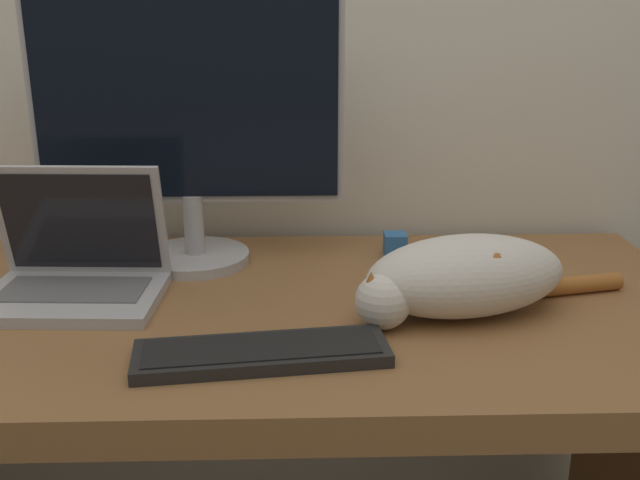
# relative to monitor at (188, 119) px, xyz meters

# --- Properties ---
(desk) EXTENTS (1.70, 0.75, 0.70)m
(desk) POSITION_rel_monitor_xyz_m (0.08, -0.22, -0.42)
(desk) COLOR olive
(desk) RESTS_ON ground_plane
(monitor) EXTENTS (0.59, 0.22, 0.54)m
(monitor) POSITION_rel_monitor_xyz_m (0.00, 0.00, 0.00)
(monitor) COLOR #B2B2B7
(monitor) RESTS_ON desk
(laptop) EXTENTS (0.31, 0.24, 0.23)m
(laptop) POSITION_rel_monitor_xyz_m (-0.19, -0.18, -0.24)
(laptop) COLOR #B7B7BC
(laptop) RESTS_ON desk
(external_keyboard) EXTENTS (0.39, 0.16, 0.02)m
(external_keyboard) POSITION_rel_monitor_xyz_m (0.15, -0.43, -0.28)
(external_keyboard) COLOR black
(external_keyboard) RESTS_ON desk
(cat) EXTENTS (0.50, 0.25, 0.13)m
(cat) POSITION_rel_monitor_xyz_m (0.48, -0.27, -0.22)
(cat) COLOR silver
(cat) RESTS_ON desk
(small_toy) EXTENTS (0.05, 0.05, 0.05)m
(small_toy) POSITION_rel_monitor_xyz_m (0.41, 0.03, -0.27)
(small_toy) COLOR #2D6BB7
(small_toy) RESTS_ON desk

